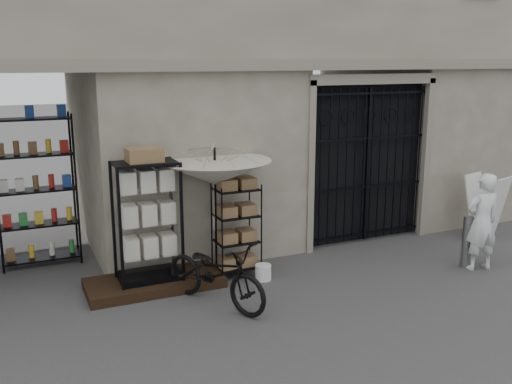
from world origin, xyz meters
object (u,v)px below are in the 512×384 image
white_bucket (263,272)px  easel_sign (486,207)px  market_umbrella (215,166)px  steel_bollard (467,242)px  display_cabinet (148,228)px  wire_rack (236,231)px  bicycle (216,305)px  shopkeeper (478,269)px

white_bucket → easel_sign: (4.70, 0.16, 0.50)m
market_umbrella → white_bucket: 1.81m
market_umbrella → steel_bollard: size_ratio=2.85×
market_umbrella → easel_sign: market_umbrella is taller
display_cabinet → market_umbrella: (1.09, 0.08, 0.82)m
display_cabinet → easel_sign: size_ratio=1.59×
wire_rack → bicycle: wire_rack is taller
white_bucket → steel_bollard: bearing=-14.5°
wire_rack → white_bucket: bearing=-36.1°
bicycle → steel_bollard: 4.30m
white_bucket → display_cabinet: bearing=167.0°
wire_rack → market_umbrella: 1.08m
display_cabinet → steel_bollard: display_cabinet is taller
display_cabinet → steel_bollard: bearing=-4.1°
steel_bollard → shopkeeper: (0.12, -0.16, -0.43)m
display_cabinet → white_bucket: (1.68, -0.39, -0.82)m
market_umbrella → steel_bollard: 4.30m
wire_rack → bicycle: 1.37m
steel_bollard → display_cabinet: bearing=166.0°
bicycle → shopkeeper: size_ratio=1.12×
wire_rack → white_bucket: wire_rack is taller
display_cabinet → shopkeeper: bearing=-5.5°
shopkeeper → display_cabinet: bearing=-8.3°
market_umbrella → bicycle: 2.08m
wire_rack → easel_sign: bearing=13.1°
wire_rack → easel_sign: 5.00m
display_cabinet → bicycle: size_ratio=1.07×
wire_rack → market_umbrella: market_umbrella is taller
wire_rack → white_bucket: (0.29, -0.37, -0.61)m
white_bucket → bicycle: 1.15m
market_umbrella → white_bucket: market_umbrella is taller
display_cabinet → easel_sign: (6.38, -0.22, -0.32)m
market_umbrella → white_bucket: bearing=-38.2°
white_bucket → steel_bollard: size_ratio=0.29×
bicycle → easel_sign: easel_sign is taller
wire_rack → market_umbrella: (-0.30, 0.10, 1.04)m
white_bucket → shopkeeper: bearing=-16.5°
white_bucket → bicycle: size_ratio=0.14×
easel_sign → wire_rack: bearing=161.0°
market_umbrella → bicycle: bearing=-110.8°
wire_rack → shopkeeper: wire_rack is taller
wire_rack → easel_sign: wire_rack is taller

